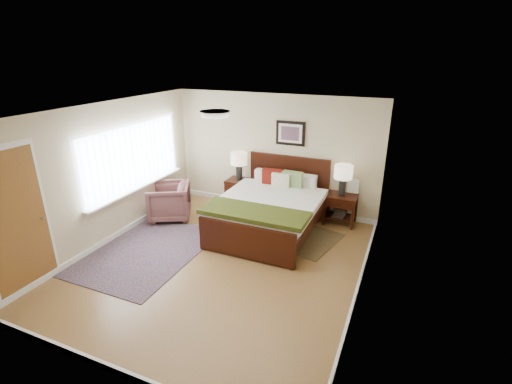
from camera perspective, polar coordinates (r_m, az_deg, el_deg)
floor at (r=6.34m, az=-5.42°, el=-10.64°), size 5.00×5.00×0.00m
back_wall at (r=7.95m, az=2.86°, el=5.95°), size 4.50×0.04×2.50m
front_wall at (r=4.02m, az=-23.55°, el=-11.95°), size 4.50×0.04×2.50m
left_wall at (r=7.10m, az=-22.00°, el=2.53°), size 0.04×5.00×2.50m
right_wall at (r=5.15m, az=16.72°, el=-3.60°), size 0.04×5.00×2.50m
ceiling at (r=5.46m, az=-6.34°, el=12.28°), size 4.50×5.00×0.02m
window at (r=7.51m, az=-18.16°, el=5.01°), size 0.11×2.72×1.32m
door at (r=6.13m, az=-32.95°, el=-4.07°), size 0.06×1.00×2.18m
ceil_fixture at (r=5.46m, az=-6.32°, el=11.92°), size 0.44×0.44×0.08m
bed at (r=7.06m, az=2.22°, el=-1.93°), size 1.87×2.28×1.23m
wall_art at (r=7.70m, az=5.31°, el=8.98°), size 0.62×0.05×0.50m
nightstand_left at (r=8.23m, az=-2.64°, el=1.05°), size 0.53×0.48×0.63m
nightstand_right at (r=7.64m, az=12.85°, el=-2.19°), size 0.62×0.47×0.62m
lamp_left at (r=8.07m, az=-2.64°, el=4.83°), size 0.36×0.36×0.61m
lamp_right at (r=7.42m, az=13.29°, el=2.67°), size 0.36×0.36×0.61m
armchair at (r=7.89m, az=-13.24°, el=-1.42°), size 1.11×1.11×0.75m
rug_persian at (r=6.87m, az=-16.38°, el=-8.75°), size 1.73×2.44×0.01m
rug_navy at (r=7.00m, az=8.60°, el=-7.48°), size 1.05×1.34×0.01m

